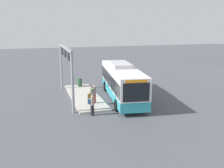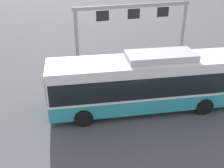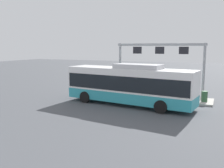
% 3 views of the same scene
% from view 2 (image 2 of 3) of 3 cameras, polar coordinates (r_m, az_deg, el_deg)
% --- Properties ---
extents(ground_plane, '(120.00, 120.00, 0.00)m').
position_cam_2_polar(ground_plane, '(16.01, 6.77, -5.17)').
color(ground_plane, '#4C4F54').
extents(platform_curb, '(10.00, 2.80, 0.16)m').
position_cam_2_polar(platform_curb, '(19.29, 6.87, 0.90)').
color(platform_curb, '#B2ADA3').
rests_on(platform_curb, ground).
extents(bus_main, '(11.16, 3.92, 3.46)m').
position_cam_2_polar(bus_main, '(15.15, 7.16, 0.68)').
color(bus_main, teal).
rests_on(bus_main, ground).
extents(person_boarding, '(0.40, 0.57, 1.67)m').
position_cam_2_polar(person_boarding, '(18.00, -9.70, 1.60)').
color(person_boarding, black).
rests_on(person_boarding, ground).
extents(person_waiting_near, '(0.35, 0.53, 1.67)m').
position_cam_2_polar(person_waiting_near, '(17.71, -0.66, 2.13)').
color(person_waiting_near, maroon).
rests_on(person_waiting_near, platform_curb).
extents(person_waiting_mid, '(0.42, 0.58, 1.67)m').
position_cam_2_polar(person_waiting_mid, '(17.89, -6.74, 2.20)').
color(person_waiting_mid, black).
rests_on(person_waiting_mid, platform_curb).
extents(platform_sign_gantry, '(8.77, 0.24, 5.20)m').
position_cam_2_polar(platform_sign_gantry, '(19.55, 4.66, 12.72)').
color(platform_sign_gantry, gray).
rests_on(platform_sign_gantry, ground).
extents(trash_bin, '(0.52, 0.52, 0.90)m').
position_cam_2_polar(trash_bin, '(20.89, 17.97, 3.39)').
color(trash_bin, '#2D5133').
rests_on(trash_bin, platform_curb).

